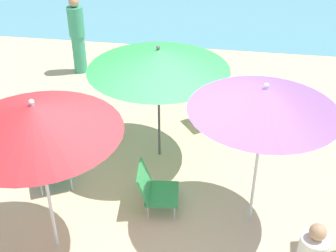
% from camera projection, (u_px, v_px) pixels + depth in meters
% --- Properties ---
extents(ground_plane, '(40.00, 40.00, 0.00)m').
position_uv_depth(ground_plane, '(160.00, 213.00, 6.41)').
color(ground_plane, '#D3BC8C').
extents(umbrella_purple, '(1.81, 1.81, 2.07)m').
position_uv_depth(umbrella_purple, '(265.00, 99.00, 5.32)').
color(umbrella_purple, silver).
rests_on(umbrella_purple, ground_plane).
extents(umbrella_red, '(1.89, 1.89, 2.14)m').
position_uv_depth(umbrella_red, '(34.00, 118.00, 4.88)').
color(umbrella_red, silver).
rests_on(umbrella_red, ground_plane).
extents(umbrella_green, '(2.11, 2.11, 1.91)m').
position_uv_depth(umbrella_green, '(158.00, 59.00, 6.68)').
color(umbrella_green, '#4C4C51').
rests_on(umbrella_green, ground_plane).
extents(beach_chair_a, '(0.77, 0.76, 0.65)m').
position_uv_depth(beach_chair_a, '(211.00, 107.00, 8.23)').
color(beach_chair_a, white).
rests_on(beach_chair_a, ground_plane).
extents(beach_chair_b, '(0.76, 0.78, 0.64)m').
position_uv_depth(beach_chair_b, '(52.00, 162.00, 6.83)').
color(beach_chair_b, teal).
rests_on(beach_chair_b, ground_plane).
extents(beach_chair_c, '(0.54, 0.58, 0.56)m').
position_uv_depth(beach_chair_c, '(89.00, 122.00, 7.85)').
color(beach_chair_c, red).
rests_on(beach_chair_c, ground_plane).
extents(beach_chair_d, '(0.60, 0.59, 0.67)m').
position_uv_depth(beach_chair_d, '(154.00, 188.00, 6.33)').
color(beach_chair_d, '#33934C').
rests_on(beach_chair_d, ground_plane).
extents(person_a, '(0.33, 0.33, 1.67)m').
position_uv_depth(person_a, '(77.00, 35.00, 9.76)').
color(person_a, '#389970').
rests_on(person_a, ground_plane).
extents(person_b, '(0.42, 0.56, 0.94)m').
position_uv_depth(person_b, '(313.00, 252.00, 5.18)').
color(person_b, silver).
rests_on(person_b, ground_plane).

